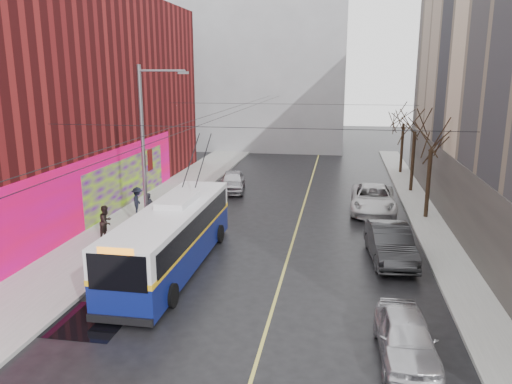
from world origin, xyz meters
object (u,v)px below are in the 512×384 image
parked_car_a (406,337)px  following_car (232,181)px  pedestrian_b (106,222)px  streetlight_pole (146,147)px  parked_car_b (390,243)px  trolleybus (173,236)px  tree_mid (416,121)px  pedestrian_a (149,209)px  tree_near (432,137)px  tree_far (404,114)px  pedestrian_c (138,201)px  parked_car_c (373,199)px

parked_car_a → following_car: (-10.03, 20.91, 0.03)m
pedestrian_b → parked_car_a: bearing=-115.1°
streetlight_pole → parked_car_b: 13.08m
streetlight_pole → trolleybus: bearing=-56.2°
tree_mid → trolleybus: bearing=-126.3°
following_car → pedestrian_a: bearing=-114.3°
streetlight_pole → trolleybus: 5.85m
tree_mid → tree_near: bearing=-90.0°
tree_far → trolleybus: size_ratio=0.57×
tree_mid → parked_car_a: tree_mid is taller
trolleybus → pedestrian_c: 8.71m
streetlight_pole → tree_far: (15.14, 20.00, 0.30)m
parked_car_a → pedestrian_c: size_ratio=2.41×
trolleybus → parked_car_c: 14.60m
parked_car_c → tree_near: bearing=-19.2°
tree_far → pedestrian_b: tree_far is taller
streetlight_pole → following_car: bearing=79.3°
streetlight_pole → pedestrian_b: 4.42m
tree_mid → trolleybus: (-12.46, -16.99, -3.74)m
tree_far → following_car: tree_far is taller
following_car → pedestrian_b: size_ratio=2.51×
tree_mid → pedestrian_b: size_ratio=3.79×
tree_mid → parked_car_b: size_ratio=1.31×
streetlight_pole → parked_car_a: 16.13m
trolleybus → following_car: bearing=92.3°
parked_car_a → following_car: size_ratio=0.95×
tree_far → pedestrian_a: 24.63m
tree_far → parked_car_a: 30.28m
following_car → streetlight_pole: bearing=-109.3°
trolleybus → pedestrian_a: (-3.27, 5.48, -0.41)m
parked_car_b → following_car: 16.17m
parked_car_a → pedestrian_c: 19.31m
tree_near → trolleybus: 16.35m
pedestrian_a → pedestrian_b: size_ratio=1.08×
tree_far → parked_car_c: (-3.07, -12.84, -4.32)m
streetlight_pole → trolleybus: streetlight_pole is taller
parked_car_b → pedestrian_c: pedestrian_c is taller
following_car → pedestrian_a: pedestrian_a is taller
parked_car_c → trolleybus: bearing=-128.5°
tree_near → pedestrian_a: bearing=-164.0°
tree_near → pedestrian_c: 17.86m
tree_mid → following_car: tree_mid is taller
tree_near → pedestrian_b: 18.93m
pedestrian_b → pedestrian_c: bearing=7.7°
pedestrian_c → parked_car_c: bearing=-91.4°
pedestrian_b → trolleybus: bearing=-115.8°
parked_car_b → tree_near: bearing=64.1°
pedestrian_a → pedestrian_c: size_ratio=1.08×
parked_car_a → parked_car_b: bearing=86.2°
parked_car_b → following_car: size_ratio=1.15×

